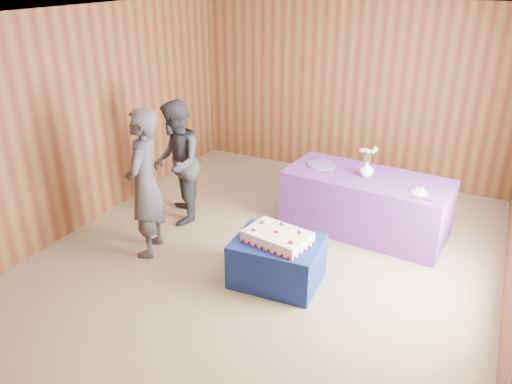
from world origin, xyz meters
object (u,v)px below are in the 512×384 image
Objects in this scene: serving_table at (365,204)px; vase at (367,169)px; guest_left at (145,184)px; cake_table at (277,261)px; sheet_cake at (277,237)px; guest_right at (177,163)px.

vase reaches higher than serving_table.
guest_left is at bearing -137.50° from serving_table.
cake_table is 1.63m from serving_table.
serving_table reaches higher than sheet_cake.
serving_table is 1.65m from sheet_cake.
guest_left reaches higher than cake_table.
cake_table is 1.98m from guest_right.
guest_right is (-2.28, -0.80, 0.43)m from serving_table.
serving_table is 10.94× the size of vase.
guest_left is (-1.61, -0.07, 0.31)m from sheet_cake.
cake_table is at bearing 74.23° from guest_left.
vase is at bearing 82.68° from sheet_cake.
serving_table is 2.73m from guest_left.
guest_left is 1.08× the size of guest_right.
sheet_cake is at bearing 32.79° from guest_right.
serving_table is at bearing 12.51° from vase.
sheet_cake is (0.01, -0.02, 0.31)m from cake_table.
vase reaches higher than sheet_cake.
guest_left is at bearing 179.98° from cake_table.
sheet_cake is at bearing -107.64° from vase.
guest_right is (-0.15, 0.84, -0.06)m from guest_left.
guest_right reaches higher than cake_table.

